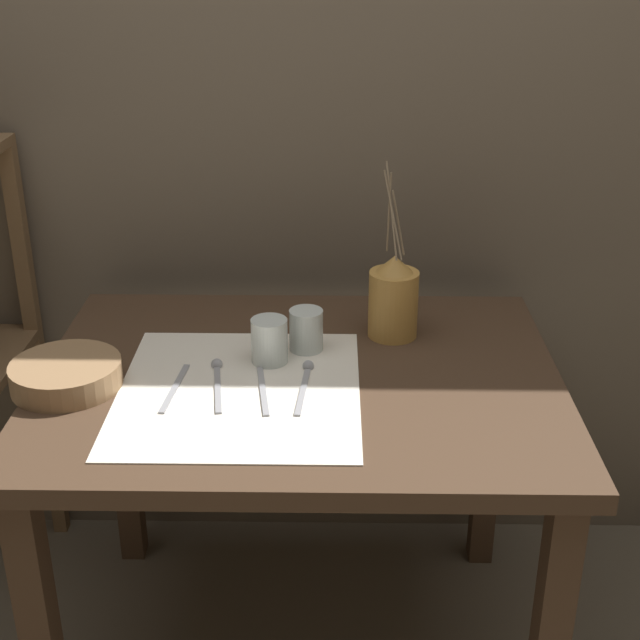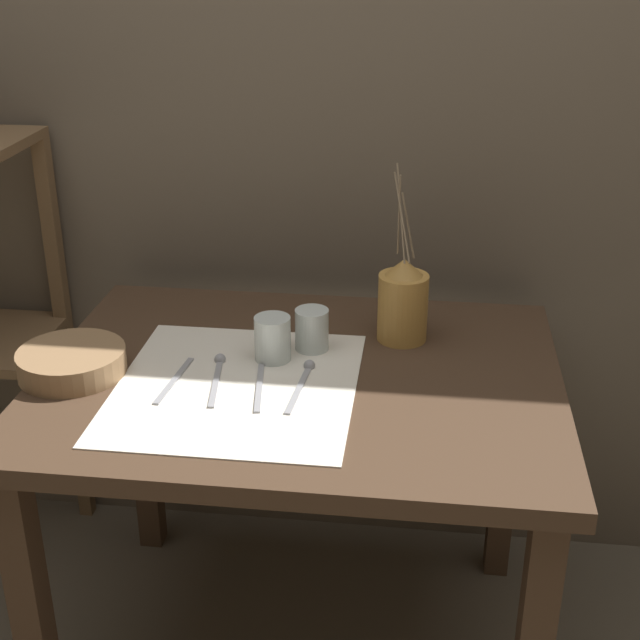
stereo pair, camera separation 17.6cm
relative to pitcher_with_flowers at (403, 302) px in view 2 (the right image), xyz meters
name	(u,v)px [view 2 (the right image)]	position (x,y,z in m)	size (l,w,h in m)	color
stone_wall_back	(330,98)	(-0.20, 0.33, 0.37)	(7.00, 0.06, 2.40)	brown
wooden_table	(300,417)	(-0.20, -0.19, -0.19)	(1.06, 0.82, 0.74)	#422D1E
linen_cloth	(236,386)	(-0.31, -0.26, -0.09)	(0.47, 0.52, 0.00)	silver
pitcher_with_flowers	(403,302)	(0.00, 0.00, 0.00)	(0.11, 0.11, 0.39)	#B7843D
wooden_bowl	(72,362)	(-0.66, -0.25, -0.06)	(0.22, 0.22, 0.05)	#8E6B47
glass_tumbler_near	(273,338)	(-0.26, -0.14, -0.04)	(0.08, 0.08, 0.09)	silver
glass_tumbler_far	(312,329)	(-0.19, -0.08, -0.04)	(0.07, 0.07, 0.09)	silver
knife_center	(174,380)	(-0.44, -0.26, -0.08)	(0.03, 0.20, 0.00)	#939399
spoon_outer	(218,368)	(-0.36, -0.20, -0.08)	(0.04, 0.21, 0.02)	#939399
fork_inner	(259,387)	(-0.27, -0.27, -0.08)	(0.04, 0.20, 0.00)	#939399
spoon_inner	(305,375)	(-0.18, -0.21, -0.08)	(0.03, 0.21, 0.02)	#939399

